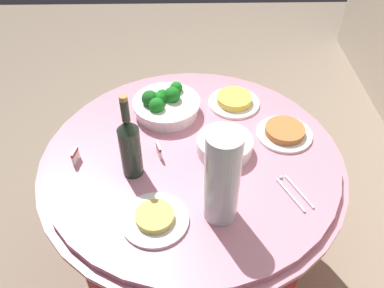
{
  "coord_description": "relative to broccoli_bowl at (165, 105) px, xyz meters",
  "views": [
    {
      "loc": [
        1.1,
        -0.02,
        1.81
      ],
      "look_at": [
        0.0,
        0.0,
        0.79
      ],
      "focal_mm": 38.16,
      "sensor_mm": 36.0,
      "label": 1
    }
  ],
  "objects": [
    {
      "name": "food_plate_peanuts",
      "position": [
        0.15,
        0.47,
        -0.03
      ],
      "size": [
        0.22,
        0.22,
        0.04
      ],
      "color": "white",
      "rests_on": "buffet_table"
    },
    {
      "name": "serving_tongs",
      "position": [
        0.44,
        0.45,
        -0.04
      ],
      "size": [
        0.16,
        0.11,
        0.01
      ],
      "color": "silver",
      "rests_on": "buffet_table"
    },
    {
      "name": "label_placard_mid",
      "position": [
        0.25,
        -0.02,
        -0.01
      ],
      "size": [
        0.05,
        0.02,
        0.05
      ],
      "color": "white",
      "rests_on": "buffet_table"
    },
    {
      "name": "wine_bottle",
      "position": [
        0.34,
        -0.11,
        0.08
      ],
      "size": [
        0.07,
        0.07,
        0.34
      ],
      "color": "#233326",
      "rests_on": "buffet_table"
    },
    {
      "name": "label_placard_front",
      "position": [
        0.28,
        -0.32,
        -0.01
      ],
      "size": [
        0.05,
        0.02,
        0.05
      ],
      "color": "white",
      "rests_on": "buffet_table"
    },
    {
      "name": "decorative_fruit_vase",
      "position": [
        0.53,
        0.19,
        0.12
      ],
      "size": [
        0.11,
        0.11,
        0.34
      ],
      "color": "silver",
      "rests_on": "buffet_table"
    },
    {
      "name": "buffet_table",
      "position": [
        0.25,
        0.11,
        -0.41
      ],
      "size": [
        1.16,
        1.16,
        0.74
      ],
      "color": "maroon",
      "rests_on": "ground_plane"
    },
    {
      "name": "broccoli_bowl",
      "position": [
        0.0,
        0.0,
        0.0
      ],
      "size": [
        0.28,
        0.28,
        0.12
      ],
      "color": "white",
      "rests_on": "buffet_table"
    },
    {
      "name": "plate_stack",
      "position": [
        0.24,
        0.23,
        -0.02
      ],
      "size": [
        0.21,
        0.21,
        0.06
      ],
      "color": "white",
      "rests_on": "buffet_table"
    },
    {
      "name": "food_plate_noodles",
      "position": [
        0.55,
        -0.02,
        -0.03
      ],
      "size": [
        0.22,
        0.22,
        0.03
      ],
      "color": "white",
      "rests_on": "buffet_table"
    },
    {
      "name": "food_plate_fried_egg",
      "position": [
        -0.06,
        0.29,
        -0.03
      ],
      "size": [
        0.22,
        0.22,
        0.04
      ],
      "color": "white",
      "rests_on": "buffet_table"
    },
    {
      "name": "ground_plane",
      "position": [
        0.25,
        0.11,
        -0.79
      ],
      "size": [
        6.0,
        6.0,
        0.0
      ],
      "primitive_type": "plane",
      "color": "gray"
    }
  ]
}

